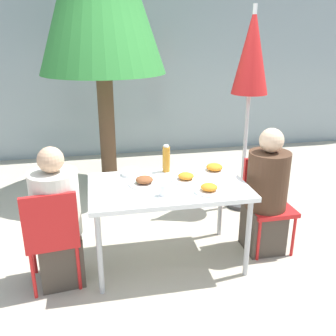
{
  "coord_description": "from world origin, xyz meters",
  "views": [
    {
      "loc": [
        -0.58,
        -2.86,
        1.95
      ],
      "look_at": [
        0.0,
        0.0,
        0.89
      ],
      "focal_mm": 40.0,
      "sensor_mm": 36.0,
      "label": 1
    }
  ],
  "objects": [
    {
      "name": "ground_plane",
      "position": [
        0.0,
        0.0,
        0.0
      ],
      "size": [
        24.0,
        24.0,
        0.0
      ],
      "primitive_type": "plane",
      "color": "#B2A893"
    },
    {
      "name": "building_facade",
      "position": [
        0.0,
        3.37,
        1.5
      ],
      "size": [
        10.0,
        0.2,
        3.0
      ],
      "color": "#89999E",
      "rests_on": "ground"
    },
    {
      "name": "dining_table",
      "position": [
        0.0,
        0.0,
        0.68
      ],
      "size": [
        1.33,
        0.81,
        0.74
      ],
      "color": "white",
      "rests_on": "ground"
    },
    {
      "name": "chair_left",
      "position": [
        -0.95,
        -0.19,
        0.5
      ],
      "size": [
        0.44,
        0.44,
        0.86
      ],
      "rotation": [
        0.0,
        0.0,
        0.12
      ],
      "color": "red",
      "rests_on": "ground"
    },
    {
      "name": "person_left",
      "position": [
        -0.91,
        -0.11,
        0.54
      ],
      "size": [
        0.37,
        0.37,
        1.16
      ],
      "rotation": [
        0.0,
        0.0,
        0.12
      ],
      "color": "#473D33",
      "rests_on": "ground"
    },
    {
      "name": "chair_right",
      "position": [
        0.96,
        0.09,
        0.5
      ],
      "size": [
        0.4,
        0.4,
        0.86
      ],
      "rotation": [
        0.0,
        0.0,
        -3.13
      ],
      "color": "red",
      "rests_on": "ground"
    },
    {
      "name": "person_right",
      "position": [
        0.91,
        0.01,
        0.55
      ],
      "size": [
        0.37,
        0.37,
        1.18
      ],
      "rotation": [
        0.0,
        0.0,
        -3.13
      ],
      "color": "#473D33",
      "rests_on": "ground"
    },
    {
      "name": "closed_umbrella",
      "position": [
        1.08,
        0.95,
        1.68
      ],
      "size": [
        0.39,
        0.39,
        2.22
      ],
      "color": "#333333",
      "rests_on": "ground"
    },
    {
      "name": "plate_0",
      "position": [
        -0.19,
        0.04,
        0.77
      ],
      "size": [
        0.27,
        0.27,
        0.07
      ],
      "color": "white",
      "rests_on": "dining_table"
    },
    {
      "name": "plate_1",
      "position": [
        0.17,
        0.06,
        0.77
      ],
      "size": [
        0.25,
        0.25,
        0.07
      ],
      "color": "white",
      "rests_on": "dining_table"
    },
    {
      "name": "plate_2",
      "position": [
        0.48,
        0.22,
        0.77
      ],
      "size": [
        0.27,
        0.27,
        0.07
      ],
      "color": "white",
      "rests_on": "dining_table"
    },
    {
      "name": "plate_3",
      "position": [
        0.29,
        -0.21,
        0.76
      ],
      "size": [
        0.25,
        0.25,
        0.07
      ],
      "color": "white",
      "rests_on": "dining_table"
    },
    {
      "name": "bottle",
      "position": [
        0.05,
        0.32,
        0.86
      ],
      "size": [
        0.07,
        0.07,
        0.25
      ],
      "color": "#B7751E",
      "rests_on": "dining_table"
    },
    {
      "name": "drinking_cup",
      "position": [
        -0.08,
        -0.21,
        0.78
      ],
      "size": [
        0.07,
        0.07,
        0.09
      ],
      "color": "white",
      "rests_on": "dining_table"
    },
    {
      "name": "salad_bowl",
      "position": [
        -0.28,
        0.29,
        0.76
      ],
      "size": [
        0.17,
        0.17,
        0.05
      ],
      "color": "white",
      "rests_on": "dining_table"
    }
  ]
}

